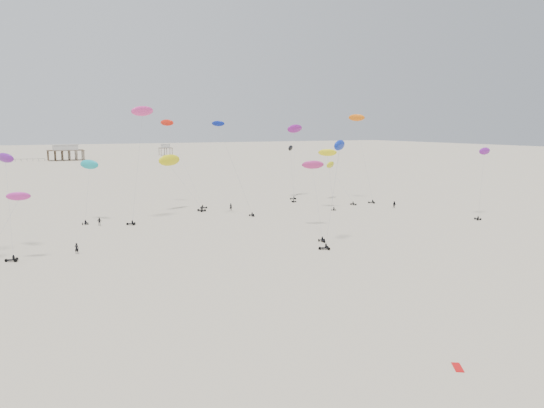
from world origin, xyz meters
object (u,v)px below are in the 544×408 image
rig_0 (314,176)px  pavilion_main (66,153)px  rig_8 (7,182)px  pavilion_small (166,150)px  spectator_0 (77,254)px  rig_4 (334,171)px

rig_0 → pavilion_main: bearing=-77.4°
rig_8 → pavilion_small: bearing=-9.6°
pavilion_main → rig_0: rig_0 is taller
pavilion_small → rig_8: bearing=-110.0°
pavilion_small → spectator_0: 299.95m
rig_0 → pavilion_small: bearing=-92.0°
rig_4 → spectator_0: size_ratio=7.61×
rig_0 → spectator_0: 47.13m
pavilion_main → rig_8: size_ratio=1.22×
rig_4 → rig_8: 87.75m
rig_4 → rig_8: rig_8 is taller
pavilion_main → pavilion_small: 76.16m
rig_4 → pavilion_small: bearing=-108.1°
rig_8 → spectator_0: rig_8 is taller
rig_4 → rig_8: size_ratio=0.94×
rig_4 → rig_8: bearing=6.2°
rig_8 → spectator_0: bearing=-111.0°
pavilion_main → spectator_0: bearing=-95.0°
pavilion_small → spectator_0: bearing=-108.0°
rig_8 → pavilion_main: bearing=3.2°
pavilion_main → rig_8: bearing=-97.3°
pavilion_main → rig_0: 255.33m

